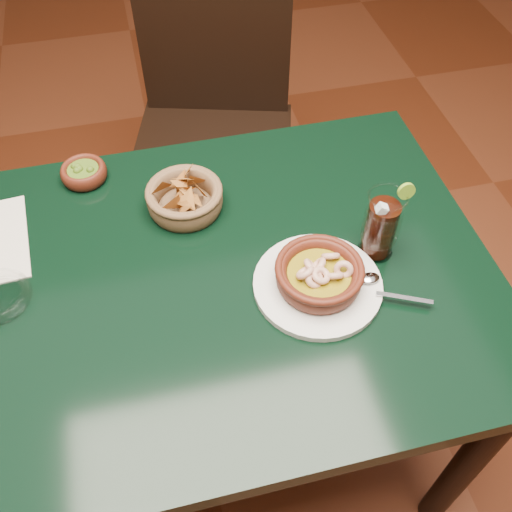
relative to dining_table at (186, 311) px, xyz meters
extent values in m
plane|color=#471C0C|center=(0.00, 0.00, -0.65)|extent=(7.00, 7.00, 0.00)
cube|color=black|center=(0.00, 0.00, 0.08)|extent=(1.20, 0.80, 0.04)
cylinder|color=black|center=(0.54, -0.34, -0.30)|extent=(0.06, 0.06, 0.71)
cylinder|color=black|center=(0.54, 0.34, -0.30)|extent=(0.06, 0.06, 0.71)
cube|color=black|center=(0.17, 0.64, -0.16)|extent=(0.57, 0.57, 0.04)
cylinder|color=black|center=(-0.08, 0.51, -0.40)|extent=(0.04, 0.04, 0.49)
cylinder|color=black|center=(0.30, 0.40, -0.40)|extent=(0.04, 0.04, 0.49)
cylinder|color=black|center=(0.03, 0.88, -0.40)|extent=(0.04, 0.04, 0.49)
cylinder|color=black|center=(0.41, 0.77, -0.40)|extent=(0.04, 0.04, 0.49)
cube|color=black|center=(0.22, 0.84, 0.11)|extent=(0.43, 0.15, 0.48)
cylinder|color=silver|center=(0.25, -0.07, 0.11)|extent=(0.24, 0.24, 0.01)
cylinder|color=#44180D|center=(0.25, -0.07, 0.12)|extent=(0.14, 0.14, 0.01)
torus|color=#44180D|center=(0.25, -0.07, 0.13)|extent=(0.18, 0.18, 0.04)
torus|color=#44180D|center=(0.25, -0.07, 0.15)|extent=(0.16, 0.16, 0.01)
cylinder|color=#77670E|center=(0.25, -0.07, 0.14)|extent=(0.12, 0.12, 0.01)
torus|color=#D4A891|center=(0.29, -0.08, 0.15)|extent=(0.05, 0.04, 0.05)
torus|color=#D4A891|center=(0.28, -0.04, 0.14)|extent=(0.05, 0.04, 0.04)
torus|color=#D4A891|center=(0.25, -0.06, 0.15)|extent=(0.05, 0.05, 0.04)
torus|color=#D4A891|center=(0.23, -0.06, 0.15)|extent=(0.03, 0.05, 0.05)
torus|color=#D4A891|center=(0.22, -0.07, 0.15)|extent=(0.05, 0.05, 0.03)
torus|color=#D4A891|center=(0.23, -0.09, 0.15)|extent=(0.04, 0.04, 0.04)
torus|color=#D4A891|center=(0.24, -0.09, 0.15)|extent=(0.05, 0.05, 0.03)
torus|color=#D4A891|center=(0.27, -0.09, 0.15)|extent=(0.05, 0.04, 0.04)
cube|color=silver|center=(0.39, -0.14, 0.12)|extent=(0.10, 0.05, 0.00)
ellipsoid|color=silver|center=(0.34, -0.09, 0.12)|extent=(0.04, 0.03, 0.01)
cylinder|color=brown|center=(0.04, 0.19, 0.10)|extent=(0.13, 0.13, 0.01)
torus|color=brown|center=(0.04, 0.19, 0.12)|extent=(0.19, 0.19, 0.06)
torus|color=brown|center=(0.04, 0.19, 0.15)|extent=(0.16, 0.16, 0.01)
cone|color=#A46227|center=(0.03, 0.17, 0.14)|extent=(0.07, 0.03, 0.06)
cone|color=#A46227|center=(0.08, 0.20, 0.13)|extent=(0.04, 0.08, 0.08)
cone|color=#A46227|center=(0.04, 0.19, 0.16)|extent=(0.05, 0.06, 0.05)
cone|color=#A46227|center=(0.07, 0.22, 0.14)|extent=(0.08, 0.04, 0.07)
cone|color=#A46227|center=(0.00, 0.19, 0.17)|extent=(0.06, 0.05, 0.06)
cone|color=#A46227|center=(0.04, 0.19, 0.13)|extent=(0.06, 0.06, 0.06)
cone|color=#A46227|center=(0.03, 0.17, 0.13)|extent=(0.04, 0.07, 0.08)
cone|color=#A46227|center=(0.05, 0.23, 0.16)|extent=(0.06, 0.06, 0.06)
cone|color=#A46227|center=(0.01, 0.16, 0.15)|extent=(0.08, 0.02, 0.08)
cone|color=#A46227|center=(0.06, 0.17, 0.14)|extent=(0.06, 0.06, 0.04)
cone|color=#A46227|center=(0.04, 0.21, 0.14)|extent=(0.06, 0.05, 0.07)
cone|color=#A46227|center=(0.04, 0.22, 0.14)|extent=(0.07, 0.04, 0.08)
cone|color=#A46227|center=(0.04, 0.21, 0.16)|extent=(0.08, 0.06, 0.06)
cone|color=#A46227|center=(0.03, 0.19, 0.13)|extent=(0.06, 0.03, 0.06)
cone|color=#A46227|center=(0.03, 0.15, 0.15)|extent=(0.05, 0.08, 0.07)
cone|color=#A46227|center=(0.04, 0.19, 0.15)|extent=(0.08, 0.03, 0.07)
cone|color=#A46227|center=(0.05, 0.19, 0.12)|extent=(0.05, 0.08, 0.07)
cone|color=#A46227|center=(0.04, 0.15, 0.16)|extent=(0.07, 0.07, 0.05)
cylinder|color=#44180D|center=(-0.16, 0.33, 0.10)|extent=(0.08, 0.08, 0.01)
torus|color=#44180D|center=(-0.16, 0.33, 0.12)|extent=(0.12, 0.12, 0.04)
cylinder|color=#314E10|center=(-0.16, 0.33, 0.12)|extent=(0.07, 0.07, 0.01)
sphere|color=#314E10|center=(-0.17, 0.34, 0.13)|extent=(0.02, 0.02, 0.02)
sphere|color=#314E10|center=(-0.17, 0.33, 0.13)|extent=(0.02, 0.02, 0.02)
sphere|color=#314E10|center=(-0.17, 0.33, 0.13)|extent=(0.02, 0.02, 0.02)
sphere|color=#314E10|center=(-0.15, 0.32, 0.13)|extent=(0.02, 0.02, 0.02)
sphere|color=#314E10|center=(-0.18, 0.34, 0.13)|extent=(0.02, 0.02, 0.02)
cylinder|color=white|center=(0.38, -0.01, 0.10)|extent=(0.07, 0.07, 0.01)
torus|color=white|center=(0.38, -0.01, 0.17)|extent=(0.15, 0.15, 0.08)
cylinder|color=black|center=(0.38, -0.01, 0.16)|extent=(0.06, 0.06, 0.12)
cube|color=silver|center=(0.37, -0.02, 0.23)|extent=(0.03, 0.02, 0.02)
cube|color=silver|center=(0.38, -0.02, 0.21)|extent=(0.02, 0.03, 0.02)
cube|color=silver|center=(0.38, -0.01, 0.20)|extent=(0.03, 0.02, 0.03)
cube|color=silver|center=(0.39, -0.02, 0.21)|extent=(0.03, 0.03, 0.02)
cube|color=silver|center=(0.37, 0.00, 0.20)|extent=(0.02, 0.02, 0.03)
cube|color=silver|center=(0.38, -0.01, 0.21)|extent=(0.03, 0.02, 0.02)
torus|color=white|center=(0.38, -0.01, 0.25)|extent=(0.07, 0.07, 0.00)
cylinder|color=olive|center=(0.42, -0.01, 0.25)|extent=(0.03, 0.01, 0.03)
cylinder|color=white|center=(-0.33, 0.03, 0.10)|extent=(0.11, 0.11, 0.01)
camera|label=1|loc=(-0.01, -0.66, 0.96)|focal=40.00mm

